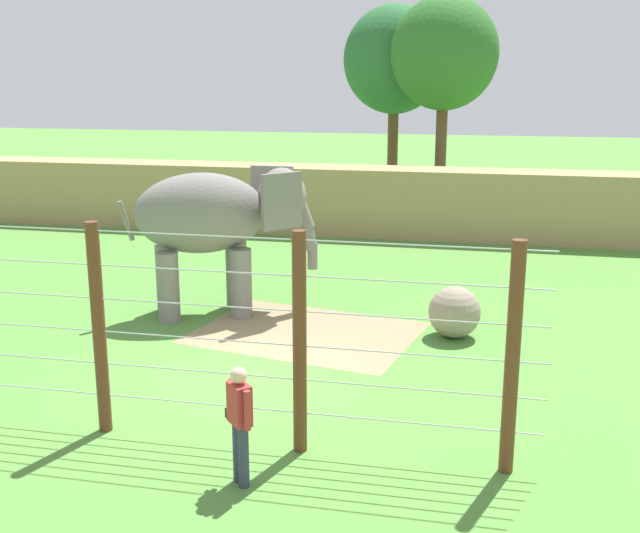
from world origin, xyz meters
TOP-DOWN VIEW (x-y plane):
  - ground_plane at (0.00, 0.00)m, footprint 120.00×120.00m
  - dirt_patch at (0.29, 2.65)m, footprint 5.13×4.26m
  - embankment_wall at (0.00, 13.45)m, footprint 36.00×1.80m
  - elephant at (-2.02, 3.65)m, footprint 4.15×2.89m
  - enrichment_ball at (3.37, 3.05)m, footprint 1.09×1.09m
  - cable_fence at (-0.07, -2.55)m, footprint 9.71×0.20m
  - zookeeper at (0.87, -3.66)m, footprint 0.49×0.48m
  - tree_far_left at (2.04, 18.43)m, footprint 4.13×4.13m
  - tree_left_of_centre at (-0.08, 20.22)m, footprint 4.21×4.21m

SIDE VIEW (x-z plane):
  - ground_plane at x=0.00m, z-range 0.00..0.00m
  - dirt_patch at x=0.29m, z-range 0.00..0.01m
  - enrichment_ball at x=3.37m, z-range 0.00..1.09m
  - zookeeper at x=0.87m, z-range 0.09..1.76m
  - embankment_wall at x=0.00m, z-range 0.00..2.29m
  - cable_fence at x=-0.07m, z-range 0.01..3.30m
  - elephant at x=-2.02m, z-range 0.54..3.86m
  - tree_left_of_centre at x=-0.08m, z-range 1.84..10.02m
  - tree_far_left at x=2.04m, z-range 1.95..10.28m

